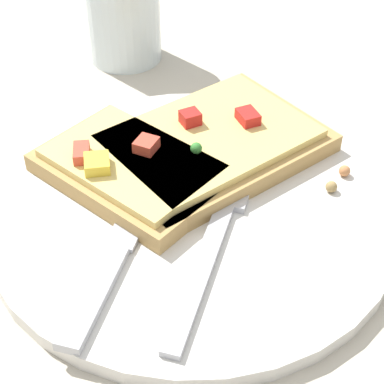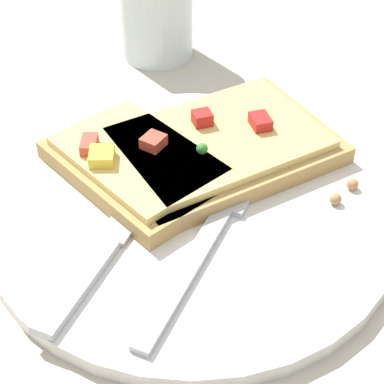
{
  "view_description": "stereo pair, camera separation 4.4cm",
  "coord_description": "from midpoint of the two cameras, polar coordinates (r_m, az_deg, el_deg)",
  "views": [
    {
      "loc": [
        -0.21,
        0.27,
        0.31
      ],
      "look_at": [
        0.0,
        0.0,
        0.02
      ],
      "focal_mm": 60.0,
      "sensor_mm": 36.0,
      "label": 1
    },
    {
      "loc": [
        -0.24,
        0.24,
        0.31
      ],
      "look_at": [
        0.0,
        0.0,
        0.02
      ],
      "focal_mm": 60.0,
      "sensor_mm": 36.0,
      "label": 2
    }
  ],
  "objects": [
    {
      "name": "drinking_glass",
      "position": [
        0.63,
        -1.12,
        16.31
      ],
      "size": [
        0.07,
        0.07,
        0.1
      ],
      "color": "silver",
      "rests_on": "ground"
    },
    {
      "name": "pizza_slice_main",
      "position": [
        0.49,
        5.06,
        4.05
      ],
      "size": [
        0.16,
        0.19,
        0.03
      ],
      "rotation": [
        0.0,
        0.0,
        4.45
      ],
      "color": "tan",
      "rests_on": "plate"
    },
    {
      "name": "crumb_scatter",
      "position": [
        0.46,
        9.88,
        0.25
      ],
      "size": [
        0.09,
        0.09,
        0.01
      ],
      "color": "tan",
      "rests_on": "plate"
    },
    {
      "name": "pizza_slice_corner",
      "position": [
        0.47,
        -2.25,
        2.4
      ],
      "size": [
        0.14,
        0.09,
        0.03
      ],
      "rotation": [
        0.0,
        0.0,
        6.23
      ],
      "color": "tan",
      "rests_on": "plate"
    },
    {
      "name": "fork",
      "position": [
        0.43,
        5.09,
        -2.91
      ],
      "size": [
        0.09,
        0.2,
        0.01
      ],
      "rotation": [
        0.0,
        0.0,
        5.08
      ],
      "color": "#B7B7BC",
      "rests_on": "plate"
    },
    {
      "name": "ground_plane",
      "position": [
        0.46,
        2.77,
        -2.19
      ],
      "size": [
        4.0,
        4.0,
        0.0
      ],
      "primitive_type": "plane",
      "color": "#BCB29E"
    },
    {
      "name": "knife",
      "position": [
        0.43,
        -3.81,
        -3.78
      ],
      "size": [
        0.1,
        0.2,
        0.01
      ],
      "rotation": [
        0.0,
        0.0,
        5.09
      ],
      "color": "#B7B7BC",
      "rests_on": "plate"
    },
    {
      "name": "plate",
      "position": [
        0.46,
        2.79,
        -1.64
      ],
      "size": [
        0.29,
        0.29,
        0.01
      ],
      "color": "silver",
      "rests_on": "ground"
    }
  ]
}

